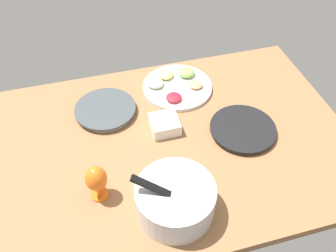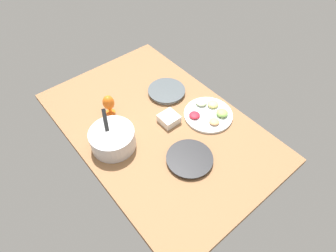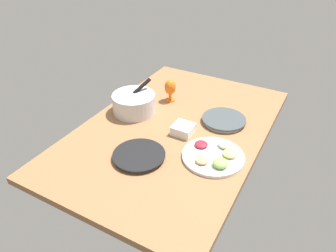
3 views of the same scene
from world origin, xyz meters
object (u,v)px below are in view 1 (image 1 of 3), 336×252
at_px(mixing_bowl, 175,199).
at_px(square_bowl_white, 165,124).
at_px(dinner_plate_right, 105,110).
at_px(dinner_plate_left, 243,129).
at_px(hurricane_glass_orange, 96,180).
at_px(fruit_platter, 176,85).

distance_m(mixing_bowl, square_bowl_white, 0.40).
distance_m(dinner_plate_right, square_bowl_white, 0.29).
relative_size(dinner_plate_left, square_bowl_white, 2.39).
bearing_deg(dinner_plate_left, hurricane_glass_orange, 13.82).
xyz_separation_m(dinner_plate_right, fruit_platter, (-0.36, -0.08, 0.00)).
bearing_deg(hurricane_glass_orange, fruit_platter, -131.03).
distance_m(mixing_bowl, hurricane_glass_orange, 0.28).
bearing_deg(dinner_plate_left, fruit_platter, -61.43).
relative_size(dinner_plate_left, mixing_bowl, 1.00).
distance_m(dinner_plate_left, mixing_bowl, 0.49).
bearing_deg(dinner_plate_left, mixing_bowl, 36.78).
relative_size(hurricane_glass_orange, square_bowl_white, 1.32).
relative_size(mixing_bowl, hurricane_glass_orange, 1.82).
xyz_separation_m(dinner_plate_left, dinner_plate_right, (0.55, -0.27, 0.00)).
height_order(fruit_platter, hurricane_glass_orange, hurricane_glass_orange).
relative_size(dinner_plate_right, fruit_platter, 0.82).
relative_size(dinner_plate_right, mixing_bowl, 0.96).
bearing_deg(fruit_platter, dinner_plate_left, 118.57).
height_order(dinner_plate_left, hurricane_glass_orange, hurricane_glass_orange).
bearing_deg(fruit_platter, dinner_plate_right, 12.71).
bearing_deg(hurricane_glass_orange, square_bowl_white, -140.67).
distance_m(dinner_plate_left, dinner_plate_right, 0.62).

